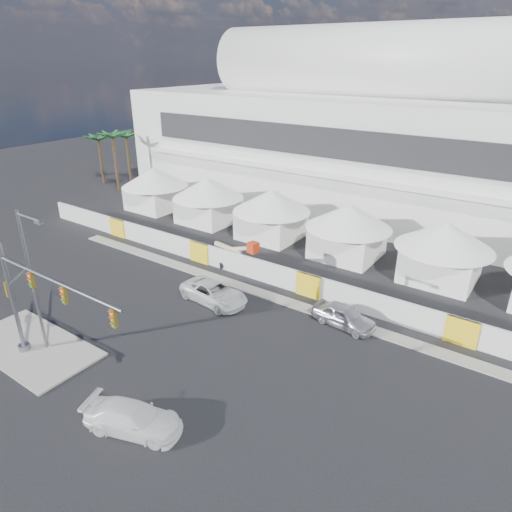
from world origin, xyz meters
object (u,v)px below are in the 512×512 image
Objects in this scene: streetlight_median at (33,274)px; sedan_silver at (344,316)px; traffic_mast at (32,303)px; pickup_near at (133,418)px; pickup_curb at (214,293)px; boom_lift at (226,255)px.

sedan_silver is at bearing 43.65° from streetlight_median.
traffic_mast is 1.18× the size of streetlight_median.
sedan_silver reaches higher than pickup_near.
traffic_mast reaches higher than pickup_curb.
pickup_near is 0.80× the size of boom_lift.
traffic_mast is 1.72× the size of boom_lift.
traffic_mast is 19.32m from boom_lift.
sedan_silver is 21.45m from streetlight_median.
sedan_silver is at bearing -68.90° from pickup_curb.
traffic_mast is at bearing -40.54° from streetlight_median.
traffic_mast reaches higher than pickup_near.
pickup_near is 11.63m from streetlight_median.
streetlight_median is at bearing -83.91° from boom_lift.
traffic_mast is (-9.18, 0.50, 3.76)m from pickup_near.
streetlight_median reaches higher than pickup_near.
streetlight_median reaches higher than sedan_silver.
boom_lift is (-0.09, 18.98, -3.64)m from traffic_mast.
pickup_curb is at bearing 66.93° from streetlight_median.
pickup_curb is at bearing 3.39° from pickup_near.
pickup_curb is 0.51× the size of traffic_mast.
pickup_near is at bearing 169.89° from sedan_silver.
pickup_near is 0.55× the size of streetlight_median.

